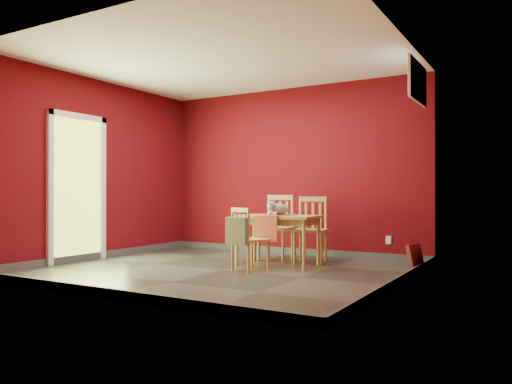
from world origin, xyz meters
The scene contains 13 objects.
ground centered at (0.00, 0.00, 0.00)m, with size 4.50×4.50×0.00m, color #2D342D.
room_shell centered at (0.00, 0.00, 0.05)m, with size 4.50×4.50×4.50m.
doorway centered at (-2.23, -0.40, 1.12)m, with size 0.06×1.01×2.13m.
window centered at (2.23, 1.00, 2.35)m, with size 0.05×0.90×0.50m.
outlet_plate centered at (1.60, 1.99, 0.30)m, with size 0.08×0.01×0.12m, color silver.
dining_table centered at (0.43, 0.73, 0.60)m, with size 1.12×0.69×0.68m.
table_runner centered at (0.43, 0.62, 0.63)m, with size 0.35×0.68×0.34m.
chair_far_left centered at (0.10, 1.32, 0.49)m, with size 0.49×0.49×0.96m.
chair_far_right centered at (0.68, 1.27, 0.48)m, with size 0.52×0.52×0.94m.
chair_near centered at (0.32, 0.12, 0.41)m, with size 0.48×0.48×0.81m.
tote_bag centered at (0.28, -0.07, 0.52)m, with size 0.29×0.18×0.41m.
cat centered at (0.44, 0.73, 0.80)m, with size 0.24×0.45×0.23m, color slate, non-canonical shape.
picture_frame centered at (2.19, 1.07, 0.18)m, with size 0.17×0.37×0.35m.
Camera 1 is at (3.59, -5.29, 0.97)m, focal length 35.00 mm.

